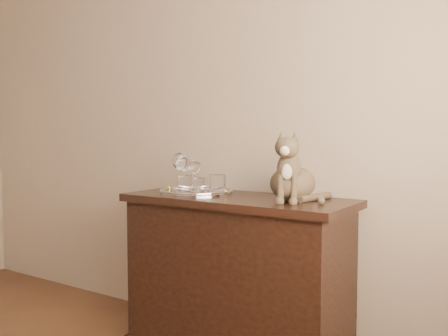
# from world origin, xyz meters

# --- Properties ---
(wall_back) EXTENTS (4.00, 0.10, 2.70)m
(wall_back) POSITION_xyz_m (0.00, 2.25, 1.35)
(wall_back) COLOR tan
(wall_back) RESTS_ON ground
(sideboard) EXTENTS (1.20, 0.50, 0.85)m
(sideboard) POSITION_xyz_m (0.60, 1.94, 0.42)
(sideboard) COLOR black
(sideboard) RESTS_ON ground
(tray) EXTENTS (0.40, 0.40, 0.01)m
(tray) POSITION_xyz_m (0.32, 1.96, 0.85)
(tray) COLOR white
(tray) RESTS_ON sideboard
(wine_glass_a) EXTENTS (0.07, 0.07, 0.19)m
(wine_glass_a) POSITION_xyz_m (0.20, 2.00, 0.96)
(wine_glass_a) COLOR white
(wine_glass_a) RESTS_ON tray
(wine_glass_c) EXTENTS (0.08, 0.08, 0.21)m
(wine_glass_c) POSITION_xyz_m (0.20, 1.96, 0.96)
(wine_glass_c) COLOR silver
(wine_glass_c) RESTS_ON tray
(wine_glass_d) EXTENTS (0.07, 0.07, 0.17)m
(wine_glass_d) POSITION_xyz_m (0.30, 1.98, 0.94)
(wine_glass_d) COLOR white
(wine_glass_d) RESTS_ON tray
(tumbler_a) EXTENTS (0.07, 0.07, 0.08)m
(tumbler_a) POSITION_xyz_m (0.41, 1.88, 0.90)
(tumbler_a) COLOR white
(tumbler_a) RESTS_ON tray
(tumbler_b) EXTENTS (0.08, 0.08, 0.10)m
(tumbler_b) POSITION_xyz_m (0.33, 1.86, 0.91)
(tumbler_b) COLOR white
(tumbler_b) RESTS_ON tray
(tumbler_c) EXTENTS (0.09, 0.09, 0.10)m
(tumbler_c) POSITION_xyz_m (0.45, 1.97, 0.91)
(tumbler_c) COLOR silver
(tumbler_c) RESTS_ON tray
(cat) EXTENTS (0.40, 0.38, 0.34)m
(cat) POSITION_xyz_m (0.90, 1.97, 1.02)
(cat) COLOR #47382A
(cat) RESTS_ON sideboard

